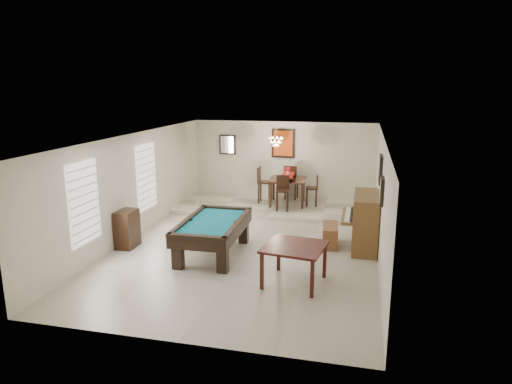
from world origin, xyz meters
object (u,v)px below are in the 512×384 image
at_px(pool_table, 213,238).
at_px(dining_table, 288,190).
at_px(upright_piano, 359,221).
at_px(flower_vase, 288,171).
at_px(dining_chair_east, 312,191).
at_px(chandelier, 276,138).
at_px(dining_chair_west, 265,185).
at_px(square_table, 294,264).
at_px(dining_chair_north, 291,182).
at_px(dining_chair_south, 282,193).
at_px(piano_bench, 330,235).
at_px(apothecary_chest, 127,229).

bearing_deg(pool_table, dining_table, 76.20).
xyz_separation_m(upright_piano, flower_vase, (-2.21, 3.15, 0.53)).
distance_m(dining_chair_east, chandelier, 1.95).
bearing_deg(pool_table, chandelier, 79.82).
bearing_deg(dining_chair_west, square_table, -163.48).
distance_m(upright_piano, dining_table, 3.85).
bearing_deg(dining_table, dining_chair_north, 89.39).
relative_size(flower_vase, dining_chair_south, 0.26).
relative_size(square_table, piano_bench, 1.23).
relative_size(apothecary_chest, dining_chair_west, 0.78).
bearing_deg(chandelier, dining_chair_north, 71.35).
bearing_deg(flower_vase, dining_chair_east, -2.75).
relative_size(apothecary_chest, dining_chair_north, 0.80).
xyz_separation_m(piano_bench, dining_chair_west, (-2.28, 3.16, 0.44)).
height_order(dining_chair_south, dining_chair_east, dining_chair_south).
bearing_deg(square_table, flower_vase, 100.79).
bearing_deg(square_table, apothecary_chest, 165.10).
distance_m(pool_table, piano_bench, 2.82).
xyz_separation_m(dining_chair_south, dining_chair_west, (-0.70, 0.79, 0.05)).
relative_size(pool_table, upright_piano, 1.50).
bearing_deg(apothecary_chest, dining_chair_south, 49.52).
relative_size(flower_vase, dining_chair_east, 0.28).
height_order(piano_bench, dining_chair_west, dining_chair_west).
bearing_deg(chandelier, apothecary_chest, -124.17).
bearing_deg(flower_vase, chandelier, -139.68).
distance_m(piano_bench, dining_chair_south, 2.89).
relative_size(pool_table, piano_bench, 2.59).
bearing_deg(flower_vase, dining_table, 0.00).
height_order(piano_bench, dining_table, dining_table).
bearing_deg(flower_vase, dining_chair_north, 89.39).
xyz_separation_m(square_table, dining_table, (-1.04, 5.48, 0.20)).
height_order(square_table, chandelier, chandelier).
bearing_deg(dining_chair_south, dining_table, 80.19).
bearing_deg(dining_chair_north, dining_chair_south, 92.60).
height_order(upright_piano, apothecary_chest, upright_piano).
height_order(square_table, flower_vase, flower_vase).
bearing_deg(upright_piano, pool_table, -158.82).
height_order(apothecary_chest, dining_chair_south, dining_chair_south).
relative_size(flower_vase, dining_chair_north, 0.24).
distance_m(apothecary_chest, dining_chair_west, 5.01).
distance_m(apothecary_chest, dining_chair_south, 4.75).
bearing_deg(dining_chair_west, flower_vase, -92.96).
distance_m(pool_table, upright_piano, 3.43).
distance_m(flower_vase, dining_chair_north, 0.88).
bearing_deg(piano_bench, dining_chair_east, 104.48).
distance_m(pool_table, dining_table, 4.49).
relative_size(pool_table, flower_vase, 8.76).
distance_m(flower_vase, dining_chair_south, 0.94).
distance_m(upright_piano, dining_chair_east, 3.43).
bearing_deg(dining_chair_east, piano_bench, 9.27).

